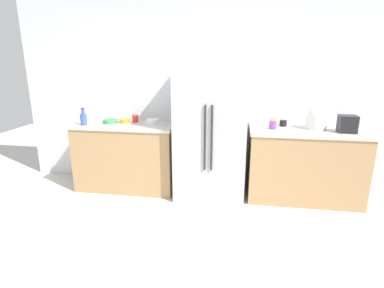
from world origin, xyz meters
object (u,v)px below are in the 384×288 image
cup_a (273,125)px  cup_d (135,118)px  bottle_a (84,119)px  bowl_b (110,121)px  bowl_a (152,122)px  toaster (347,124)px  cup_c (283,123)px  cup_b (273,123)px  refrigerator (211,131)px  rice_cooker (317,118)px  bowl_c (125,121)px

cup_a → cup_d: cup_a is taller
bottle_a → bowl_b: size_ratio=1.16×
bottle_a → bowl_a: 0.92m
toaster → cup_c: toaster is taller
cup_a → cup_d: 1.88m
toaster → bowl_b: toaster is taller
toaster → cup_a: size_ratio=2.01×
cup_b → toaster: bearing=-13.0°
toaster → bottle_a: 3.36m
refrigerator → bottle_a: 1.72m
rice_cooker → bowl_b: (-2.74, -0.06, -0.11)m
cup_b → rice_cooker: bearing=-6.5°
refrigerator → cup_d: size_ratio=17.31×
refrigerator → cup_d: refrigerator is taller
cup_a → bowl_b: 2.19m
refrigerator → bowl_c: (-1.22, 0.11, 0.08)m
bowl_a → bowl_b: size_ratio=0.85×
toaster → cup_a: (-0.87, 0.05, -0.05)m
rice_cooker → cup_d: bearing=178.7°
toaster → bottle_a: size_ratio=0.90×
rice_cooker → cup_d: 2.42m
bowl_c → cup_c: bearing=3.3°
cup_c → bowl_c: size_ratio=0.62×
bowl_c → cup_a: bearing=-2.1°
toaster → rice_cooker: (-0.32, 0.14, 0.03)m
refrigerator → cup_b: size_ratio=17.06×
cup_b → bowl_a: cup_b is taller
bowl_b → bowl_c: bowl_c is taller
cup_c → bowl_b: bearing=-175.8°
refrigerator → cup_d: (-1.10, 0.18, 0.10)m
cup_a → cup_b: 0.15m
bowl_b → bowl_c: 0.20m
toaster → cup_b: size_ratio=2.01×
cup_d → bottle_a: bearing=-154.0°
bowl_a → refrigerator: bearing=-6.2°
cup_c → bowl_c: bearing=-176.7°
refrigerator → toaster: size_ratio=8.47×
toaster → bowl_a: toaster is taller
cup_c → bowl_b: cup_c is taller
refrigerator → bowl_b: (-1.42, 0.07, 0.08)m
cup_d → bowl_c: 0.15m
toaster → cup_b: bearing=167.0°
toaster → cup_d: toaster is taller
bottle_a → bowl_a: (0.89, 0.21, -0.05)m
refrigerator → bowl_c: refrigerator is taller
rice_cooker → cup_a: 0.56m
refrigerator → bowl_c: bearing=174.8°
bowl_c → bottle_a: bearing=-154.9°
refrigerator → cup_a: 0.79m
toaster → bowl_b: bearing=178.6°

